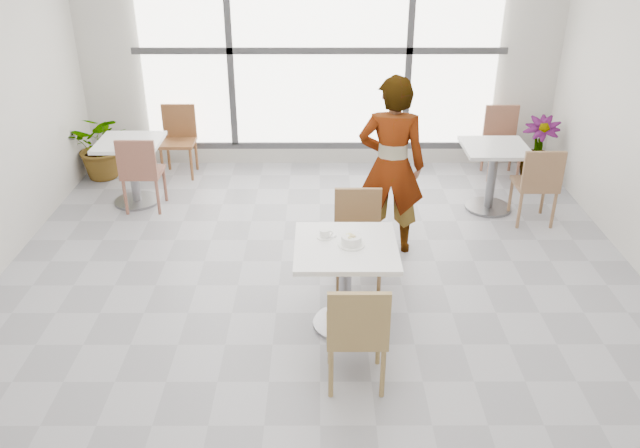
{
  "coord_description": "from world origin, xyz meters",
  "views": [
    {
      "loc": [
        -0.01,
        -4.52,
        3.13
      ],
      "look_at": [
        0.0,
        -0.3,
        1.0
      ],
      "focal_mm": 35.94,
      "sensor_mm": 36.0,
      "label": 1
    }
  ],
  "objects_px": {
    "chair_far": "(358,231)",
    "oatmeal_bowl": "(351,240)",
    "chair_near": "(357,330)",
    "bg_chair_left_near": "(140,169)",
    "bg_chair_right_far": "(502,136)",
    "coffee_cup": "(325,234)",
    "plant_left": "(102,145)",
    "bg_chair_left_far": "(179,135)",
    "main_table": "(345,270)",
    "bg_table_left": "(132,163)",
    "bg_chair_right_near": "(538,181)",
    "plant_right": "(538,149)",
    "bg_table_right": "(493,169)",
    "person": "(391,166)"
  },
  "relations": [
    {
      "from": "main_table",
      "to": "plant_left",
      "type": "xyz_separation_m",
      "value": [
        -2.9,
        3.18,
        -0.1
      ]
    },
    {
      "from": "chair_near",
      "to": "bg_chair_right_far",
      "type": "height_order",
      "value": "same"
    },
    {
      "from": "chair_near",
      "to": "bg_chair_left_far",
      "type": "distance_m",
      "value": 4.57
    },
    {
      "from": "bg_chair_right_near",
      "to": "plant_right",
      "type": "bearing_deg",
      "value": -107.76
    },
    {
      "from": "chair_near",
      "to": "bg_table_left",
      "type": "xyz_separation_m",
      "value": [
        -2.38,
        3.18,
        -0.01
      ]
    },
    {
      "from": "coffee_cup",
      "to": "main_table",
      "type": "bearing_deg",
      "value": -38.6
    },
    {
      "from": "chair_near",
      "to": "person",
      "type": "height_order",
      "value": "person"
    },
    {
      "from": "chair_near",
      "to": "plant_left",
      "type": "bearing_deg",
      "value": -53.14
    },
    {
      "from": "chair_far",
      "to": "person",
      "type": "bearing_deg",
      "value": 60.93
    },
    {
      "from": "main_table",
      "to": "plant_left",
      "type": "distance_m",
      "value": 4.31
    },
    {
      "from": "bg_chair_right_near",
      "to": "main_table",
      "type": "bearing_deg",
      "value": 41.51
    },
    {
      "from": "chair_far",
      "to": "oatmeal_bowl",
      "type": "distance_m",
      "value": 0.78
    },
    {
      "from": "chair_far",
      "to": "bg_chair_right_far",
      "type": "relative_size",
      "value": 1.0
    },
    {
      "from": "chair_near",
      "to": "bg_table_left",
      "type": "height_order",
      "value": "chair_near"
    },
    {
      "from": "bg_table_right",
      "to": "plant_left",
      "type": "xyz_separation_m",
      "value": [
        -4.62,
        0.94,
        -0.07
      ]
    },
    {
      "from": "bg_table_right",
      "to": "bg_chair_left_far",
      "type": "relative_size",
      "value": 0.86
    },
    {
      "from": "main_table",
      "to": "person",
      "type": "bearing_deg",
      "value": 70.13
    },
    {
      "from": "main_table",
      "to": "bg_chair_left_near",
      "type": "distance_m",
      "value": 3.09
    },
    {
      "from": "bg_table_right",
      "to": "coffee_cup",
      "type": "bearing_deg",
      "value": -131.62
    },
    {
      "from": "chair_near",
      "to": "bg_chair_left_far",
      "type": "height_order",
      "value": "same"
    },
    {
      "from": "bg_chair_right_near",
      "to": "plant_right",
      "type": "xyz_separation_m",
      "value": [
        0.4,
        1.26,
        -0.1
      ]
    },
    {
      "from": "chair_near",
      "to": "oatmeal_bowl",
      "type": "height_order",
      "value": "chair_near"
    },
    {
      "from": "plant_left",
      "to": "main_table",
      "type": "bearing_deg",
      "value": -47.66
    },
    {
      "from": "bg_chair_right_near",
      "to": "bg_chair_left_far",
      "type": "bearing_deg",
      "value": -20.01
    },
    {
      "from": "bg_table_left",
      "to": "bg_table_right",
      "type": "height_order",
      "value": "same"
    },
    {
      "from": "main_table",
      "to": "coffee_cup",
      "type": "xyz_separation_m",
      "value": [
        -0.16,
        0.13,
        0.26
      ]
    },
    {
      "from": "chair_far",
      "to": "oatmeal_bowl",
      "type": "xyz_separation_m",
      "value": [
        -0.1,
        -0.71,
        0.29
      ]
    },
    {
      "from": "chair_far",
      "to": "bg_chair_left_near",
      "type": "bearing_deg",
      "value": 147.32
    },
    {
      "from": "oatmeal_bowl",
      "to": "coffee_cup",
      "type": "relative_size",
      "value": 1.32
    },
    {
      "from": "chair_near",
      "to": "chair_far",
      "type": "height_order",
      "value": "same"
    },
    {
      "from": "person",
      "to": "plant_left",
      "type": "height_order",
      "value": "person"
    },
    {
      "from": "bg_chair_right_near",
      "to": "bg_table_right",
      "type": "bearing_deg",
      "value": -45.62
    },
    {
      "from": "person",
      "to": "bg_chair_right_near",
      "type": "distance_m",
      "value": 1.74
    },
    {
      "from": "main_table",
      "to": "oatmeal_bowl",
      "type": "distance_m",
      "value": 0.27
    },
    {
      "from": "chair_near",
      "to": "bg_chair_right_near",
      "type": "distance_m",
      "value": 3.32
    },
    {
      "from": "bg_chair_right_near",
      "to": "bg_chair_right_far",
      "type": "bearing_deg",
      "value": -89.31
    },
    {
      "from": "chair_near",
      "to": "bg_table_right",
      "type": "relative_size",
      "value": 1.16
    },
    {
      "from": "chair_near",
      "to": "bg_chair_right_far",
      "type": "distance_m",
      "value": 4.52
    },
    {
      "from": "chair_near",
      "to": "bg_chair_left_near",
      "type": "bearing_deg",
      "value": -52.99
    },
    {
      "from": "person",
      "to": "bg_table_left",
      "type": "distance_m",
      "value": 3.04
    },
    {
      "from": "bg_chair_left_near",
      "to": "plant_left",
      "type": "height_order",
      "value": "bg_chair_left_near"
    },
    {
      "from": "bg_chair_right_near",
      "to": "bg_chair_right_far",
      "type": "relative_size",
      "value": 1.0
    },
    {
      "from": "main_table",
      "to": "bg_table_left",
      "type": "bearing_deg",
      "value": 133.83
    },
    {
      "from": "chair_far",
      "to": "bg_chair_right_far",
      "type": "xyz_separation_m",
      "value": [
        1.94,
        2.58,
        0.0
      ]
    },
    {
      "from": "main_table",
      "to": "bg_table_right",
      "type": "distance_m",
      "value": 2.82
    },
    {
      "from": "oatmeal_bowl",
      "to": "bg_chair_right_far",
      "type": "height_order",
      "value": "bg_chair_right_far"
    },
    {
      "from": "oatmeal_bowl",
      "to": "bg_table_right",
      "type": "relative_size",
      "value": 0.28
    },
    {
      "from": "oatmeal_bowl",
      "to": "bg_chair_right_far",
      "type": "relative_size",
      "value": 0.24
    },
    {
      "from": "bg_table_left",
      "to": "bg_chair_left_far",
      "type": "relative_size",
      "value": 0.86
    },
    {
      "from": "chair_near",
      "to": "plant_right",
      "type": "distance_m",
      "value": 4.58
    }
  ]
}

